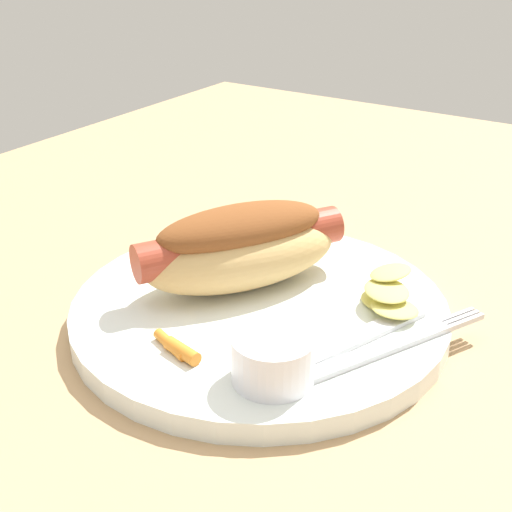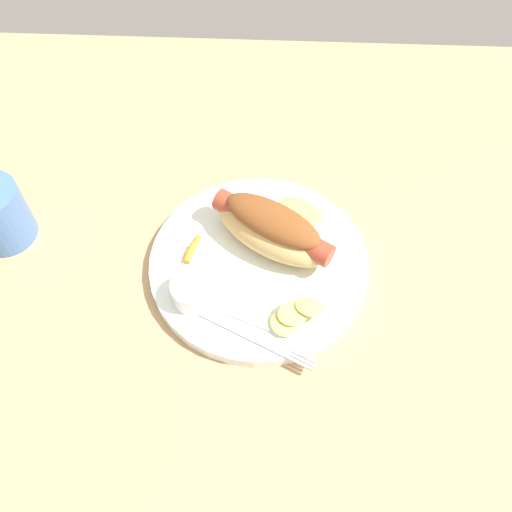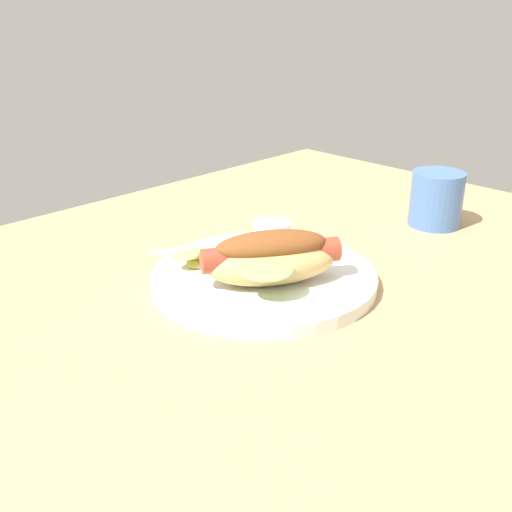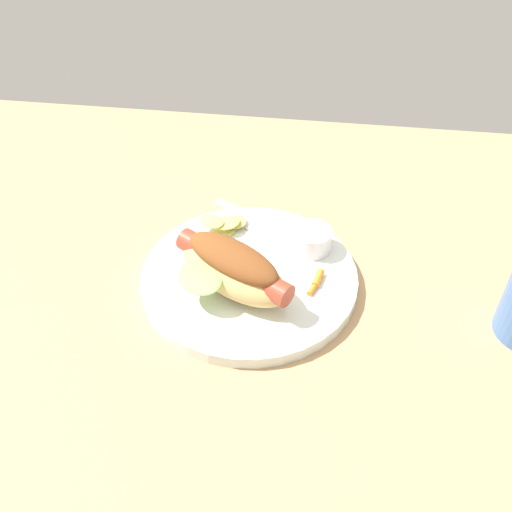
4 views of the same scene
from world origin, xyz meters
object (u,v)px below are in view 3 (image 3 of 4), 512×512
(knife, at_px, (230,249))
(chips_pile, at_px, (192,256))
(fork, at_px, (217,246))
(carrot_garnish, at_px, (314,251))
(drinking_cup, at_px, (436,199))
(sauce_ramekin, at_px, (272,233))
(plate, at_px, (264,278))
(hot_dog, at_px, (271,257))

(knife, distance_m, chips_pile, 0.06)
(fork, height_order, chips_pile, chips_pile)
(carrot_garnish, bearing_deg, drinking_cup, 173.28)
(knife, relative_size, drinking_cup, 1.68)
(sauce_ramekin, distance_m, drinking_cup, 0.27)
(sauce_ramekin, height_order, drinking_cup, drinking_cup)
(knife, height_order, chips_pile, chips_pile)
(sauce_ramekin, height_order, knife, sauce_ramekin)
(knife, bearing_deg, plate, 98.30)
(sauce_ramekin, bearing_deg, drinking_cup, 159.91)
(plate, height_order, carrot_garnish, carrot_garnish)
(plate, distance_m, drinking_cup, 0.34)
(chips_pile, height_order, drinking_cup, drinking_cup)
(drinking_cup, bearing_deg, fork, -23.21)
(fork, distance_m, carrot_garnish, 0.13)
(fork, height_order, carrot_garnish, carrot_garnish)
(hot_dog, relative_size, carrot_garnish, 3.84)
(plate, height_order, chips_pile, chips_pile)
(hot_dog, xyz_separation_m, fork, (-0.03, -0.13, -0.03))
(plate, height_order, drinking_cup, drinking_cup)
(hot_dog, relative_size, knife, 1.20)
(drinking_cup, bearing_deg, knife, -20.05)
(plate, distance_m, knife, 0.08)
(sauce_ramekin, xyz_separation_m, carrot_garnish, (-0.01, 0.07, -0.01))
(carrot_garnish, xyz_separation_m, drinking_cup, (-0.25, 0.03, 0.02))
(sauce_ramekin, bearing_deg, carrot_garnish, 99.12)
(plate, relative_size, chips_pile, 3.75)
(chips_pile, bearing_deg, drinking_cup, 162.78)
(plate, xyz_separation_m, drinking_cup, (-0.33, 0.04, 0.03))
(hot_dog, xyz_separation_m, carrot_garnish, (-0.10, -0.02, -0.03))
(plate, bearing_deg, chips_pile, -60.71)
(hot_dog, height_order, sauce_ramekin, hot_dog)
(sauce_ramekin, relative_size, fork, 0.32)
(sauce_ramekin, xyz_separation_m, knife, (0.06, -0.02, -0.01))
(fork, bearing_deg, carrot_garnish, 149.20)
(sauce_ramekin, distance_m, chips_pile, 0.12)
(carrot_garnish, distance_m, drinking_cup, 0.25)
(plate, bearing_deg, sauce_ramekin, -142.24)
(hot_dog, bearing_deg, sauce_ramekin, -106.23)
(knife, relative_size, carrot_garnish, 3.19)
(fork, relative_size, drinking_cup, 1.94)
(knife, bearing_deg, chips_pile, 18.75)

